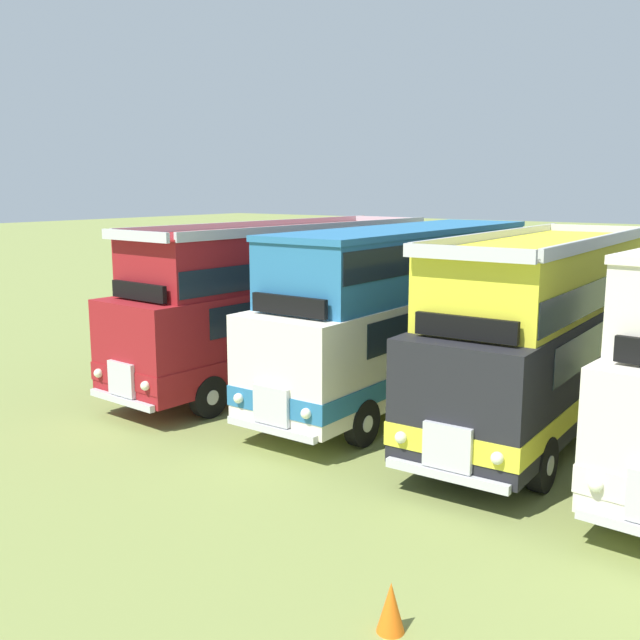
{
  "coord_description": "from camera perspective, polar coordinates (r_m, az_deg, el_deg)",
  "views": [
    {
      "loc": [
        5.42,
        -16.1,
        5.52
      ],
      "look_at": [
        -5.96,
        -0.42,
        1.99
      ],
      "focal_mm": 41.25,
      "sensor_mm": 36.0,
      "label": 1
    }
  ],
  "objects": [
    {
      "name": "ground_plane",
      "position": [
        17.86,
        16.66,
        -8.13
      ],
      "size": [
        200.0,
        200.0,
        0.0
      ],
      "primitive_type": "plane",
      "color": "olive"
    },
    {
      "name": "bus_second_in_row",
      "position": [
        19.21,
        6.58,
        1.13
      ],
      "size": [
        2.66,
        10.68,
        4.49
      ],
      "color": "silver",
      "rests_on": "ground"
    },
    {
      "name": "bus_third_in_row",
      "position": [
        17.14,
        16.89,
        -0.77
      ],
      "size": [
        2.79,
        9.75,
        4.52
      ],
      "color": "black",
      "rests_on": "ground"
    },
    {
      "name": "bus_first_in_row",
      "position": [
        21.36,
        -2.48,
        1.82
      ],
      "size": [
        3.18,
        11.67,
        4.52
      ],
      "color": "maroon",
      "rests_on": "ground"
    },
    {
      "name": "cone_near_end",
      "position": [
        9.91,
        5.52,
        -21.29
      ],
      "size": [
        0.36,
        0.36,
        0.67
      ],
      "primitive_type": "cone",
      "color": "orange",
      "rests_on": "ground"
    }
  ]
}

